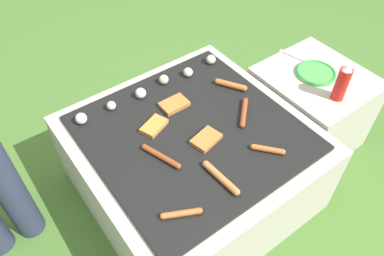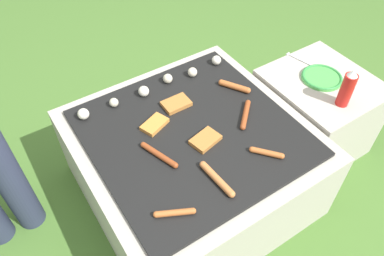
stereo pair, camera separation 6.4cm
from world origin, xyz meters
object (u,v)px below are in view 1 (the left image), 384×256
Objects in this scene: condiment_bottle at (342,83)px; fork_utensil at (292,56)px; plate_colorful at (316,73)px; sausage_front_center at (231,85)px.

condiment_bottle is 0.37m from fork_utensil.
plate_colorful is at bearing -94.96° from fork_utensil.
plate_colorful reaches higher than fork_utensil.
sausage_front_center is 0.45m from plate_colorful.
fork_utensil is at bearing 85.04° from plate_colorful.
plate_colorful is 1.20× the size of fork_utensil.
fork_utensil is at bearing 78.22° from condiment_bottle.
condiment_bottle is at bearing -101.78° from fork_utensil.
plate_colorful is 0.21m from condiment_bottle.
sausage_front_center is at bearing 179.68° from fork_utensil.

